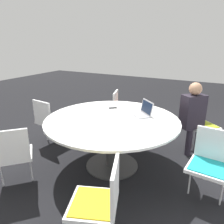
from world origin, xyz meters
TOP-DOWN VIEW (x-y plane):
  - ground_plane at (0.00, 0.00)m, footprint 16.00×16.00m
  - conference_table at (0.00, 0.00)m, footprint 1.90×1.90m
  - chair_0 at (-1.24, 1.06)m, footprint 0.61×0.61m
  - chair_1 at (-1.25, -0.45)m, footprint 0.54×0.53m
  - chair_2 at (-0.10, -1.32)m, footprint 0.47×0.49m
  - chair_3 at (1.02, -0.85)m, footprint 0.61×0.61m
  - chair_4 at (1.22, 0.53)m, footprint 0.56×0.55m
  - chair_5 at (0.07, 1.33)m, footprint 0.46×0.48m
  - person_0 at (-1.01, 0.95)m, footprint 0.41×0.41m
  - laptop at (-0.36, 0.33)m, footprint 0.38×0.39m
  - cell_phone at (-0.45, -0.22)m, footprint 0.15×0.15m

SIDE VIEW (x-z plane):
  - ground_plane at x=0.00m, z-range 0.00..0.00m
  - chair_0 at x=-1.24m, z-range 0.08..0.92m
  - chair_1 at x=-1.25m, z-range 0.08..0.92m
  - chair_2 at x=-0.10m, z-range 0.08..0.92m
  - chair_3 at x=1.02m, z-range 0.08..0.92m
  - chair_4 at x=1.22m, z-range 0.08..0.92m
  - chair_5 at x=0.07m, z-range 0.08..0.92m
  - conference_table at x=0.00m, z-range 0.24..1.00m
  - person_0 at x=-1.01m, z-range 0.10..1.29m
  - cell_phone at x=-0.45m, z-range 0.76..0.77m
  - laptop at x=-0.36m, z-range 0.71..0.92m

